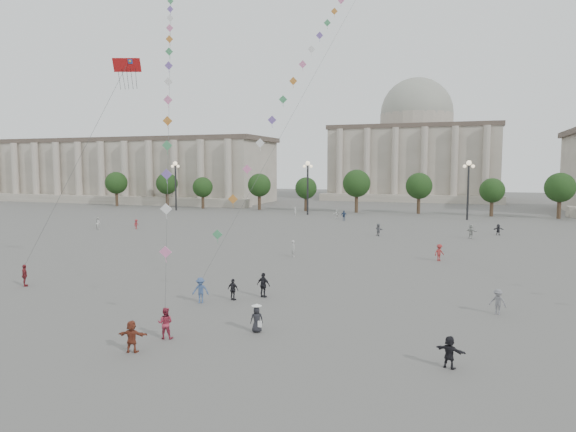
% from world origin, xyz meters
% --- Properties ---
extents(ground, '(360.00, 360.00, 0.00)m').
position_xyz_m(ground, '(0.00, 0.00, 0.00)').
color(ground, '#53514E').
rests_on(ground, ground).
extents(hall_west, '(84.00, 26.22, 17.20)m').
position_xyz_m(hall_west, '(-75.00, 93.89, 8.43)').
color(hall_west, gray).
rests_on(hall_west, ground).
extents(hall_central, '(48.30, 34.30, 35.50)m').
position_xyz_m(hall_central, '(0.00, 129.22, 14.23)').
color(hall_central, gray).
rests_on(hall_central, ground).
extents(tree_row, '(137.12, 5.12, 8.00)m').
position_xyz_m(tree_row, '(0.00, 78.00, 5.39)').
color(tree_row, '#34261A').
rests_on(tree_row, ground).
extents(lamp_post_far_west, '(2.00, 0.90, 10.65)m').
position_xyz_m(lamp_post_far_west, '(-45.00, 70.00, 7.35)').
color(lamp_post_far_west, '#262628').
rests_on(lamp_post_far_west, ground).
extents(lamp_post_mid_west, '(2.00, 0.90, 10.65)m').
position_xyz_m(lamp_post_mid_west, '(-15.00, 70.00, 7.35)').
color(lamp_post_mid_west, '#262628').
rests_on(lamp_post_mid_west, ground).
extents(lamp_post_mid_east, '(2.00, 0.90, 10.65)m').
position_xyz_m(lamp_post_mid_east, '(15.00, 70.00, 7.35)').
color(lamp_post_mid_east, '#262628').
rests_on(lamp_post_mid_east, ground).
extents(person_crowd_0, '(1.13, 0.56, 1.85)m').
position_xyz_m(person_crowd_0, '(-5.63, 61.35, 0.92)').
color(person_crowd_0, '#324871').
rests_on(person_crowd_0, ground).
extents(person_crowd_1, '(1.11, 1.04, 1.83)m').
position_xyz_m(person_crowd_1, '(-38.48, 36.98, 0.92)').
color(person_crowd_1, silver).
rests_on(person_crowd_1, ground).
extents(person_crowd_2, '(0.64, 1.01, 1.49)m').
position_xyz_m(person_crowd_2, '(-33.03, 39.06, 0.74)').
color(person_crowd_2, maroon).
rests_on(person_crowd_2, ground).
extents(person_crowd_3, '(1.53, 0.96, 1.57)m').
position_xyz_m(person_crowd_3, '(14.30, -2.26, 0.79)').
color(person_crowd_3, black).
rests_on(person_crowd_3, ground).
extents(person_crowd_4, '(1.44, 1.22, 1.56)m').
position_xyz_m(person_crowd_4, '(-7.88, 65.24, 0.78)').
color(person_crowd_4, silver).
rests_on(person_crowd_4, ground).
extents(person_crowd_6, '(1.22, 0.93, 1.68)m').
position_xyz_m(person_crowd_6, '(16.96, 8.12, 0.84)').
color(person_crowd_6, slate).
rests_on(person_crowd_6, ground).
extents(person_crowd_7, '(1.66, 1.67, 1.93)m').
position_xyz_m(person_crowd_7, '(15.52, 44.88, 0.96)').
color(person_crowd_7, '#B6B6B2').
rests_on(person_crowd_7, ground).
extents(person_crowd_8, '(1.25, 1.23, 1.72)m').
position_xyz_m(person_crowd_8, '(12.38, 26.58, 0.86)').
color(person_crowd_8, maroon).
rests_on(person_crowd_8, ground).
extents(person_crowd_9, '(1.51, 0.88, 1.56)m').
position_xyz_m(person_crowd_9, '(19.13, 49.65, 0.78)').
color(person_crowd_9, black).
rests_on(person_crowd_9, ground).
extents(person_crowd_10, '(0.65, 0.72, 1.66)m').
position_xyz_m(person_crowd_10, '(-16.92, 68.00, 0.83)').
color(person_crowd_10, silver).
rests_on(person_crowd_10, ground).
extents(person_crowd_12, '(1.46, 1.53, 1.73)m').
position_xyz_m(person_crowd_12, '(3.43, 43.43, 0.87)').
color(person_crowd_12, slate).
rests_on(person_crowd_12, ground).
extents(person_crowd_13, '(0.69, 0.77, 1.76)m').
position_xyz_m(person_crowd_13, '(-2.41, 23.97, 0.88)').
color(person_crowd_13, '#B1B0AC').
rests_on(person_crowd_13, ground).
extents(tourist_0, '(1.07, 1.01, 1.77)m').
position_xyz_m(tourist_0, '(-18.42, 4.03, 0.89)').
color(tourist_0, maroon).
rests_on(tourist_0, ground).
extents(tourist_1, '(1.14, 0.64, 1.83)m').
position_xyz_m(tourist_1, '(0.96, 7.12, 0.92)').
color(tourist_1, black).
rests_on(tourist_1, ground).
extents(tourist_2, '(1.63, 0.82, 1.68)m').
position_xyz_m(tourist_2, '(-1.28, -5.48, 0.84)').
color(tourist_2, brown).
rests_on(tourist_2, ground).
extents(tourist_4, '(0.97, 0.56, 1.56)m').
position_xyz_m(tourist_4, '(-0.80, 5.66, 0.78)').
color(tourist_4, black).
rests_on(tourist_4, ground).
extents(kite_flyer_0, '(1.02, 0.89, 1.77)m').
position_xyz_m(kite_flyer_0, '(-0.82, -3.08, 0.89)').
color(kite_flyer_0, '#9F2B40').
rests_on(kite_flyer_0, ground).
extents(kite_flyer_1, '(1.31, 0.96, 1.81)m').
position_xyz_m(kite_flyer_1, '(-2.66, 4.26, 0.90)').
color(kite_flyer_1, '#38507F').
rests_on(kite_flyer_1, ground).
extents(hat_person, '(0.88, 0.77, 1.69)m').
position_xyz_m(hat_person, '(3.57, -0.37, 0.82)').
color(hat_person, black).
rests_on(hat_person, ground).
extents(dragon_kite, '(4.76, 2.72, 18.11)m').
position_xyz_m(dragon_kite, '(-11.26, 8.20, 16.83)').
color(dragon_kite, '#AA1213').
rests_on(dragon_kite, ground).
extents(kite_train_west, '(30.37, 50.00, 74.03)m').
position_xyz_m(kite_train_west, '(-16.91, 23.95, 25.20)').
color(kite_train_west, '#3F3F3F').
rests_on(kite_train_west, ground).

